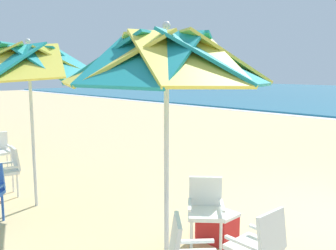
{
  "coord_description": "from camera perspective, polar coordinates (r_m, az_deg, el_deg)",
  "views": [
    {
      "loc": [
        1.8,
        -5.39,
        2.2
      ],
      "look_at": [
        -4.06,
        0.21,
        1.0
      ],
      "focal_mm": 39.5,
      "sensor_mm": 36.0,
      "label": 1
    }
  ],
  "objects": [
    {
      "name": "plastic_chair_1",
      "position": [
        4.77,
        5.82,
        -12.52
      ],
      "size": [
        0.63,
        0.63,
        0.87
      ],
      "color": "white",
      "rests_on": "ground"
    },
    {
      "name": "cooler_box",
      "position": [
        5.0,
        7.58,
        -15.19
      ],
      "size": [
        0.5,
        0.34,
        0.4
      ],
      "color": "red",
      "rests_on": "ground"
    },
    {
      "name": "plastic_chair_3",
      "position": [
        7.11,
        -23.48,
        -6.14
      ],
      "size": [
        0.5,
        0.53,
        0.87
      ],
      "color": "white",
      "rests_on": "ground"
    },
    {
      "name": "plastic_chair_0",
      "position": [
        3.94,
        13.96,
        -17.46
      ],
      "size": [
        0.48,
        0.46,
        0.87
      ],
      "color": "white",
      "rests_on": "ground"
    },
    {
      "name": "beach_umbrella_0",
      "position": [
        3.61,
        -0.25,
        9.7
      ],
      "size": [
        2.06,
        2.06,
        2.66
      ],
      "color": "silver",
      "rests_on": "ground"
    },
    {
      "name": "beach_umbrella_1",
      "position": [
        6.21,
        -20.67,
        8.83
      ],
      "size": [
        2.32,
        2.32,
        2.69
      ],
      "color": "silver",
      "rests_on": "ground"
    }
  ]
}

